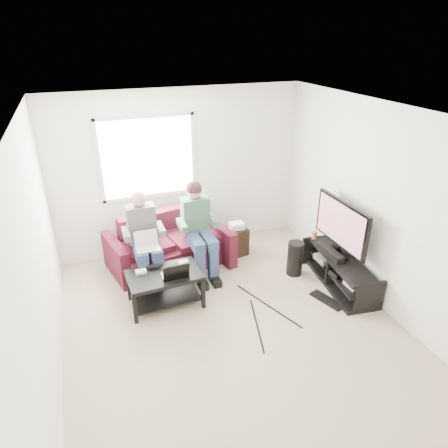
# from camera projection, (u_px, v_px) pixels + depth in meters

# --- Properties ---
(floor) EXTENTS (4.50, 4.50, 0.00)m
(floor) POSITION_uv_depth(u_px,v_px,m) (232.00, 325.00, 5.01)
(floor) COLOR tan
(floor) RESTS_ON ground
(ceiling) EXTENTS (4.50, 4.50, 0.00)m
(ceiling) POSITION_uv_depth(u_px,v_px,m) (234.00, 115.00, 3.87)
(ceiling) COLOR white
(ceiling) RESTS_ON wall_back
(wall_back) EXTENTS (4.50, 0.00, 4.50)m
(wall_back) POSITION_uv_depth(u_px,v_px,m) (181.00, 173.00, 6.33)
(wall_back) COLOR white
(wall_back) RESTS_ON floor
(wall_front) EXTENTS (4.50, 0.00, 4.50)m
(wall_front) POSITION_uv_depth(u_px,v_px,m) (362.00, 386.00, 2.55)
(wall_front) COLOR white
(wall_front) RESTS_ON floor
(wall_left) EXTENTS (0.00, 4.50, 4.50)m
(wall_left) POSITION_uv_depth(u_px,v_px,m) (38.00, 268.00, 3.81)
(wall_left) COLOR white
(wall_left) RESTS_ON floor
(wall_right) EXTENTS (0.00, 4.50, 4.50)m
(wall_right) POSITION_uv_depth(u_px,v_px,m) (379.00, 208.00, 5.07)
(wall_right) COLOR white
(wall_right) RESTS_ON floor
(window) EXTENTS (1.48, 0.04, 1.28)m
(window) POSITION_uv_depth(u_px,v_px,m) (148.00, 158.00, 6.03)
(window) COLOR white
(window) RESTS_ON wall_back
(sofa) EXTENTS (1.93, 1.12, 0.83)m
(sofa) POSITION_uv_depth(u_px,v_px,m) (169.00, 247.00, 6.17)
(sofa) COLOR #49121E
(sofa) RESTS_ON floor
(person_left) EXTENTS (0.40, 0.70, 1.34)m
(person_left) POSITION_uv_depth(u_px,v_px,m) (144.00, 236.00, 5.61)
(person_left) COLOR navy
(person_left) RESTS_ON sofa
(person_right) EXTENTS (0.40, 0.71, 1.38)m
(person_right) POSITION_uv_depth(u_px,v_px,m) (198.00, 223.00, 5.85)
(person_right) COLOR navy
(person_right) RESTS_ON sofa
(laptop_silver) EXTENTS (0.35, 0.27, 0.24)m
(laptop_silver) POSITION_uv_depth(u_px,v_px,m) (147.00, 245.00, 5.43)
(laptop_silver) COLOR silver
(laptop_silver) RESTS_ON person_left
(coffee_table) EXTENTS (0.98, 0.62, 0.48)m
(coffee_table) POSITION_uv_depth(u_px,v_px,m) (165.00, 282.00, 5.26)
(coffee_table) COLOR black
(coffee_table) RESTS_ON floor
(laptop_black) EXTENTS (0.37, 0.29, 0.24)m
(laptop_black) POSITION_uv_depth(u_px,v_px,m) (174.00, 267.00, 5.13)
(laptop_black) COLOR black
(laptop_black) RESTS_ON coffee_table
(controller_a) EXTENTS (0.15, 0.10, 0.04)m
(controller_a) POSITION_uv_depth(u_px,v_px,m) (141.00, 272.00, 5.21)
(controller_a) COLOR silver
(controller_a) RESTS_ON coffee_table
(controller_b) EXTENTS (0.15, 0.10, 0.04)m
(controller_b) POSITION_uv_depth(u_px,v_px,m) (154.00, 267.00, 5.32)
(controller_b) COLOR black
(controller_b) RESTS_ON coffee_table
(controller_c) EXTENTS (0.15, 0.10, 0.04)m
(controller_c) POSITION_uv_depth(u_px,v_px,m) (183.00, 262.00, 5.42)
(controller_c) COLOR gray
(controller_c) RESTS_ON coffee_table
(tv_stand) EXTENTS (0.60, 1.42, 0.46)m
(tv_stand) POSITION_uv_depth(u_px,v_px,m) (339.00, 273.00, 5.73)
(tv_stand) COLOR black
(tv_stand) RESTS_ON floor
(tv) EXTENTS (0.12, 1.10, 0.81)m
(tv) POSITION_uv_depth(u_px,v_px,m) (341.00, 225.00, 5.50)
(tv) COLOR black
(tv) RESTS_ON tv_stand
(soundbar) EXTENTS (0.12, 0.50, 0.10)m
(soundbar) POSITION_uv_depth(u_px,v_px,m) (330.00, 253.00, 5.64)
(soundbar) COLOR black
(soundbar) RESTS_ON tv_stand
(drink_cup) EXTENTS (0.08, 0.08, 0.12)m
(drink_cup) POSITION_uv_depth(u_px,v_px,m) (314.00, 235.00, 6.10)
(drink_cup) COLOR #966040
(drink_cup) RESTS_ON tv_stand
(console_white) EXTENTS (0.30, 0.22, 0.06)m
(console_white) POSITION_uv_depth(u_px,v_px,m) (357.00, 284.00, 5.36)
(console_white) COLOR silver
(console_white) RESTS_ON tv_stand
(console_grey) EXTENTS (0.34, 0.26, 0.08)m
(console_grey) POSITION_uv_depth(u_px,v_px,m) (328.00, 258.00, 5.94)
(console_grey) COLOR gray
(console_grey) RESTS_ON tv_stand
(console_black) EXTENTS (0.38, 0.30, 0.07)m
(console_black) POSITION_uv_depth(u_px,v_px,m) (342.00, 270.00, 5.65)
(console_black) COLOR black
(console_black) RESTS_ON tv_stand
(subwoofer) EXTENTS (0.23, 0.23, 0.53)m
(subwoofer) POSITION_uv_depth(u_px,v_px,m) (295.00, 258.00, 5.96)
(subwoofer) COLOR black
(subwoofer) RESTS_ON floor
(keyboard_floor) EXTENTS (0.31, 0.51, 0.03)m
(keyboard_floor) POSITION_uv_depth(u_px,v_px,m) (327.00, 300.00, 5.46)
(keyboard_floor) COLOR black
(keyboard_floor) RESTS_ON floor
(end_table) EXTENTS (0.31, 0.31, 0.56)m
(end_table) POSITION_uv_depth(u_px,v_px,m) (236.00, 240.00, 6.51)
(end_table) COLOR black
(end_table) RESTS_ON floor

